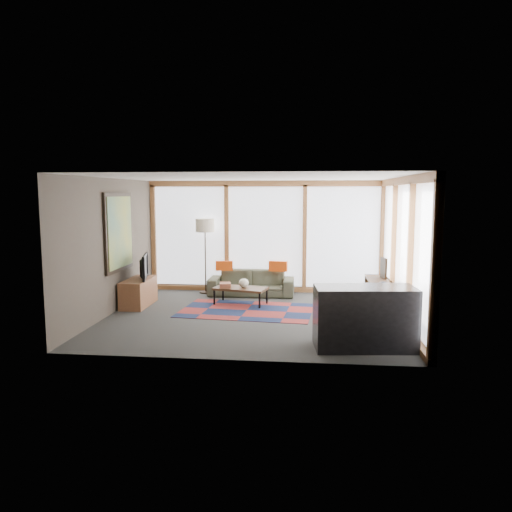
# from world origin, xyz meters

# --- Properties ---
(ground) EXTENTS (5.50, 5.50, 0.00)m
(ground) POSITION_xyz_m (0.00, 0.00, 0.00)
(ground) COLOR #2C2B29
(ground) RESTS_ON ground
(room_envelope) EXTENTS (5.52, 5.02, 2.62)m
(room_envelope) POSITION_xyz_m (0.49, 0.56, 1.54)
(room_envelope) COLOR #473B33
(room_envelope) RESTS_ON ground
(rug) EXTENTS (2.70, 1.87, 0.01)m
(rug) POSITION_xyz_m (-0.19, 0.44, 0.01)
(rug) COLOR maroon
(rug) RESTS_ON ground
(sofa) EXTENTS (1.94, 0.77, 0.56)m
(sofa) POSITION_xyz_m (-0.27, 1.95, 0.28)
(sofa) COLOR #373A2A
(sofa) RESTS_ON ground
(pillow_left) EXTENTS (0.41, 0.18, 0.22)m
(pillow_left) POSITION_xyz_m (-0.89, 1.92, 0.67)
(pillow_left) COLOR #C5410D
(pillow_left) RESTS_ON sofa
(pillow_right) EXTENTS (0.43, 0.18, 0.23)m
(pillow_right) POSITION_xyz_m (0.33, 1.95, 0.68)
(pillow_right) COLOR #C5410D
(pillow_right) RESTS_ON sofa
(floor_lamp) EXTENTS (0.43, 0.43, 1.73)m
(floor_lamp) POSITION_xyz_m (-1.37, 2.12, 0.86)
(floor_lamp) COLOR #2F2217
(floor_lamp) RESTS_ON ground
(coffee_table) EXTENTS (1.17, 0.78, 0.36)m
(coffee_table) POSITION_xyz_m (-0.38, 0.97, 0.18)
(coffee_table) COLOR black
(coffee_table) RESTS_ON ground
(book_stack) EXTENTS (0.28, 0.32, 0.09)m
(book_stack) POSITION_xyz_m (-0.71, 0.97, 0.41)
(book_stack) COLOR brown
(book_stack) RESTS_ON coffee_table
(vase) EXTENTS (0.23, 0.23, 0.18)m
(vase) POSITION_xyz_m (-0.32, 1.00, 0.45)
(vase) COLOR beige
(vase) RESTS_ON coffee_table
(bookshelf) EXTENTS (0.43, 2.37, 0.59)m
(bookshelf) POSITION_xyz_m (2.43, 0.36, 0.30)
(bookshelf) COLOR black
(bookshelf) RESTS_ON ground
(bowl_a) EXTENTS (0.23, 0.23, 0.11)m
(bowl_a) POSITION_xyz_m (2.48, -0.19, 0.64)
(bowl_a) COLOR black
(bowl_a) RESTS_ON bookshelf
(bowl_b) EXTENTS (0.20, 0.20, 0.09)m
(bowl_b) POSITION_xyz_m (2.42, 0.21, 0.64)
(bowl_b) COLOR black
(bowl_b) RESTS_ON bookshelf
(shelf_picture) EXTENTS (0.10, 0.32, 0.42)m
(shelf_picture) POSITION_xyz_m (2.54, 1.08, 0.80)
(shelf_picture) COLOR black
(shelf_picture) RESTS_ON bookshelf
(tv_console) EXTENTS (0.46, 1.11, 0.55)m
(tv_console) POSITION_xyz_m (-2.47, 0.64, 0.28)
(tv_console) COLOR brown
(tv_console) RESTS_ON ground
(television) EXTENTS (0.32, 0.89, 0.51)m
(television) POSITION_xyz_m (-2.42, 0.68, 0.81)
(television) COLOR black
(television) RESTS_ON tv_console
(bar_counter) EXTENTS (1.54, 0.84, 0.94)m
(bar_counter) POSITION_xyz_m (1.87, -1.75, 0.47)
(bar_counter) COLOR black
(bar_counter) RESTS_ON ground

